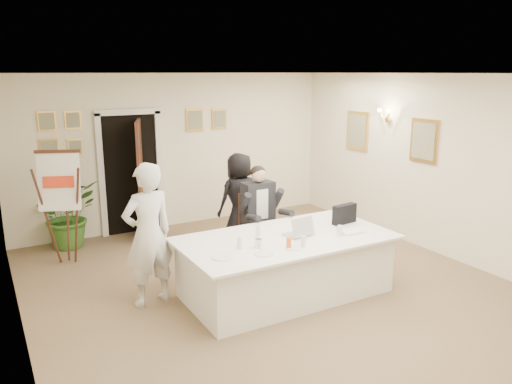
{
  "coord_description": "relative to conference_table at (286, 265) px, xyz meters",
  "views": [
    {
      "loc": [
        -3.22,
        -5.15,
        2.82
      ],
      "look_at": [
        0.02,
        0.6,
        1.22
      ],
      "focal_mm": 35.0,
      "sensor_mm": 36.0,
      "label": 1
    }
  ],
  "objects": [
    {
      "name": "plate_near",
      "position": [
        -0.16,
        -0.41,
        0.39
      ],
      "size": [
        0.26,
        0.26,
        0.01
      ],
      "primitive_type": "cylinder",
      "rotation": [
        0.0,
        0.0,
        -0.34
      ],
      "color": "white",
      "rests_on": "conference_table"
    },
    {
      "name": "pictures_right_wall",
      "position": [
        2.9,
        1.28,
        1.36
      ],
      "size": [
        0.06,
        2.2,
        0.8
      ],
      "primitive_type": null,
      "color": "#E4AB4D",
      "rests_on": "wall_right"
    },
    {
      "name": "seated_man",
      "position": [
        0.27,
        1.14,
        0.36
      ],
      "size": [
        0.74,
        0.78,
        1.5
      ],
      "primitive_type": null,
      "rotation": [
        0.0,
        0.0,
        -0.16
      ],
      "color": "black",
      "rests_on": "floor"
    },
    {
      "name": "glass_b",
      "position": [
        -0.02,
        -0.42,
        0.45
      ],
      "size": [
        0.08,
        0.08,
        0.14
      ],
      "primitive_type": "cylinder",
      "rotation": [
        0.0,
        0.0,
        -0.29
      ],
      "color": "silver",
      "rests_on": "conference_table"
    },
    {
      "name": "wall_right",
      "position": [
        2.93,
        0.08,
        1.01
      ],
      "size": [
        0.1,
        7.0,
        2.8
      ],
      "primitive_type": "cube",
      "color": "#F4EACE",
      "rests_on": "floor"
    },
    {
      "name": "wall_sconce",
      "position": [
        2.83,
        1.28,
        1.71
      ],
      "size": [
        0.2,
        0.3,
        0.24
      ],
      "primitive_type": null,
      "color": "gold",
      "rests_on": "wall_right"
    },
    {
      "name": "flip_chart",
      "position": [
        -2.29,
        2.49,
        0.4
      ],
      "size": [
        0.61,
        0.47,
        1.7
      ],
      "color": "#331910",
      "rests_on": "floor"
    },
    {
      "name": "laptop_bag",
      "position": [
        1.02,
        0.1,
        0.52
      ],
      "size": [
        0.39,
        0.16,
        0.27
      ],
      "primitive_type": "cube",
      "rotation": [
        0.0,
        0.0,
        0.14
      ],
      "color": "black",
      "rests_on": "conference_table"
    },
    {
      "name": "standing_man",
      "position": [
        -1.61,
        0.58,
        0.5
      ],
      "size": [
        0.72,
        0.54,
        1.79
      ],
      "primitive_type": "imported",
      "rotation": [
        0.0,
        0.0,
        3.33
      ],
      "color": "silver",
      "rests_on": "floor"
    },
    {
      "name": "pictures_back_wall",
      "position": [
        -0.87,
        3.55,
        1.46
      ],
      "size": [
        3.4,
        0.06,
        0.8
      ],
      "primitive_type": null,
      "color": "#E4AB4D",
      "rests_on": "wall_back"
    },
    {
      "name": "glass_c",
      "position": [
        0.62,
        -0.31,
        0.45
      ],
      "size": [
        0.07,
        0.07,
        0.14
      ],
      "primitive_type": "cylinder",
      "rotation": [
        0.0,
        0.0,
        0.14
      ],
      "color": "silver",
      "rests_on": "conference_table"
    },
    {
      "name": "oj_glass",
      "position": [
        -0.2,
        -0.38,
        0.45
      ],
      "size": [
        0.07,
        0.07,
        0.13
      ],
      "primitive_type": "cylinder",
      "rotation": [
        0.0,
        0.0,
        0.25
      ],
      "color": "#E85B13",
      "rests_on": "conference_table"
    },
    {
      "name": "standing_woman",
      "position": [
        0.43,
        2.08,
        0.37
      ],
      "size": [
        0.78,
        0.54,
        1.53
      ],
      "primitive_type": "imported",
      "rotation": [
        0.0,
        0.0,
        3.21
      ],
      "color": "black",
      "rests_on": "floor"
    },
    {
      "name": "plate_mid",
      "position": [
        -0.56,
        -0.4,
        0.39
      ],
      "size": [
        0.28,
        0.28,
        0.01
      ],
      "primitive_type": "cylinder",
      "rotation": [
        0.0,
        0.0,
        0.29
      ],
      "color": "white",
      "rests_on": "conference_table"
    },
    {
      "name": "floor",
      "position": [
        -0.07,
        0.08,
        -0.39
      ],
      "size": [
        7.0,
        7.0,
        0.0
      ],
      "primitive_type": "plane",
      "color": "brown",
      "rests_on": "ground"
    },
    {
      "name": "potted_palm",
      "position": [
        -2.14,
        3.28,
        0.15
      ],
      "size": [
        1.28,
        1.25,
        1.08
      ],
      "primitive_type": "imported",
      "rotation": [
        0.0,
        0.0,
        0.62
      ],
      "color": "#356521",
      "rests_on": "floor"
    },
    {
      "name": "glass_d",
      "position": [
        -0.3,
        0.2,
        0.45
      ],
      "size": [
        0.07,
        0.07,
        0.14
      ],
      "primitive_type": "cylinder",
      "rotation": [
        0.0,
        0.0,
        0.1
      ],
      "color": "silver",
      "rests_on": "conference_table"
    },
    {
      "name": "glass_a",
      "position": [
        -0.72,
        -0.09,
        0.45
      ],
      "size": [
        0.07,
        0.07,
        0.14
      ],
      "primitive_type": "cylinder",
      "rotation": [
        0.0,
        0.0,
        0.17
      ],
      "color": "silver",
      "rests_on": "conference_table"
    },
    {
      "name": "wall_left",
      "position": [
        -3.07,
        0.08,
        1.01
      ],
      "size": [
        0.1,
        7.0,
        2.8
      ],
      "primitive_type": "cube",
      "color": "#F4EACE",
      "rests_on": "floor"
    },
    {
      "name": "conference_table",
      "position": [
        0.0,
        0.0,
        0.0
      ],
      "size": [
        2.72,
        1.45,
        0.78
      ],
      "color": "white",
      "rests_on": "floor"
    },
    {
      "name": "plate_left",
      "position": [
        -1.03,
        -0.27,
        0.39
      ],
      "size": [
        0.29,
        0.29,
        0.01
      ],
      "primitive_type": "cylinder",
      "rotation": [
        0.0,
        0.0,
        0.26
      ],
      "color": "white",
      "rests_on": "conference_table"
    },
    {
      "name": "steel_jug",
      "position": [
        -0.51,
        -0.18,
        0.44
      ],
      "size": [
        0.09,
        0.09,
        0.11
      ],
      "primitive_type": "cylinder",
      "rotation": [
        0.0,
        0.0,
        0.13
      ],
      "color": "silver",
      "rests_on": "conference_table"
    },
    {
      "name": "doorway",
      "position": [
        -0.96,
        3.41,
        0.65
      ],
      "size": [
        1.14,
        0.86,
        2.2
      ],
      "color": "black",
      "rests_on": "floor"
    },
    {
      "name": "ceiling",
      "position": [
        -0.07,
        0.08,
        2.41
      ],
      "size": [
        6.0,
        7.0,
        0.02
      ],
      "primitive_type": "cube",
      "color": "white",
      "rests_on": "wall_back"
    },
    {
      "name": "laptop",
      "position": [
        0.17,
        -0.0,
        0.52
      ],
      "size": [
        0.37,
        0.39,
        0.28
      ],
      "primitive_type": null,
      "rotation": [
        0.0,
        0.0,
        0.11
      ],
      "color": "#B7BABC",
      "rests_on": "conference_table"
    },
    {
      "name": "paper_stack",
      "position": [
        0.84,
        -0.27,
        0.4
      ],
      "size": [
        0.32,
        0.23,
        0.03
      ],
      "primitive_type": "cube",
      "rotation": [
        0.0,
        0.0,
        -0.03
      ],
      "color": "white",
      "rests_on": "conference_table"
    },
    {
      "name": "wall_back",
      "position": [
        -0.07,
        3.58,
        1.01
      ],
      "size": [
        6.0,
        0.1,
        2.8
      ],
      "primitive_type": "cube",
      "color": "#F4EACE",
      "rests_on": "floor"
    }
  ]
}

